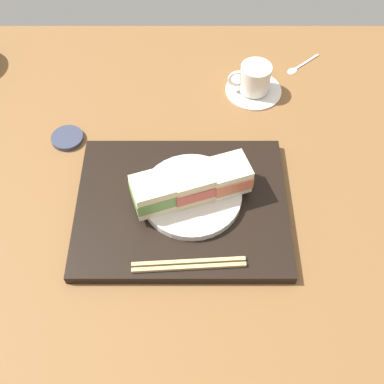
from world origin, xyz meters
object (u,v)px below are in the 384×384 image
Objects in this scene: coffee_cup at (253,81)px; small_sauce_dish at (67,138)px; sandwich_near at (152,193)px; sandwich_far at (228,175)px; teaspoon at (296,67)px; chopsticks_pair at (188,265)px; sandwich_plate at (191,195)px; sandwich_middle at (191,184)px.

coffee_cup is 1.92× the size of small_sauce_dish.
sandwich_near is at bearing -43.60° from small_sauce_dish.
sandwich_far reaches higher than teaspoon.
chopsticks_pair is 40.70cm from small_sauce_dish.
coffee_cup is at bearing -144.99° from teaspoon.
chopsticks_pair is at bearing -91.78° from sandwich_plate.
small_sauce_dish is at bearing 156.76° from sandwich_far.
sandwich_plate reaches higher than teaspoon.
sandwich_near reaches higher than chopsticks_pair.
sandwich_middle is 1.40× the size of small_sauce_dish.
sandwich_far is 1.34× the size of small_sauce_dish.
coffee_cup is 43.81cm from small_sauce_dish.
coffee_cup reaches higher than teaspoon.
sandwich_near is at bearing 118.02° from chopsticks_pair.
chopsticks_pair is at bearing -115.78° from teaspoon.
sandwich_far is 18.59cm from chopsticks_pair.
sandwich_middle is 47.69cm from teaspoon.
sandwich_middle is 0.73× the size of coffee_cup.
sandwich_middle is at bearing -114.31° from coffee_cup.
teaspoon is at bearing 23.77° from small_sauce_dish.
sandwich_plate is 0.96× the size of chopsticks_pair.
sandwich_middle is at bearing 88.22° from chopsticks_pair.
teaspoon is (25.69, 39.70, -6.24)cm from sandwich_middle.
sandwich_far is at bearing -23.24° from small_sauce_dish.
teaspoon is (18.72, 37.53, -6.06)cm from sandwich_far.
sandwich_far is at bearing 17.24° from sandwich_near.
teaspoon is (11.35, 7.95, -2.71)cm from coffee_cup.
sandwich_plate is 1.47× the size of coffee_cup.
sandwich_middle is 1.06× the size of teaspoon.
coffee_cup is at bearing 72.24° from chopsticks_pair.
coffee_cup is (14.34, 31.74, -3.53)cm from sandwich_middle.
sandwich_far is (6.97, 2.16, -0.18)cm from sandwich_middle.
sandwich_near is 1.35× the size of small_sauce_dish.
chopsticks_pair reaches higher than small_sauce_dish.
sandwich_middle reaches higher than chopsticks_pair.
chopsticks_pair is 48.48cm from coffee_cup.
sandwich_plate is 34.83cm from coffee_cup.
coffee_cup is (14.79, 46.16, 0.62)cm from chopsticks_pair.
sandwich_middle reaches higher than small_sauce_dish.
small_sauce_dish is at bearing -159.78° from coffee_cup.
teaspoon is at bearing 52.04° from sandwich_near.
coffee_cup reaches higher than small_sauce_dish.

